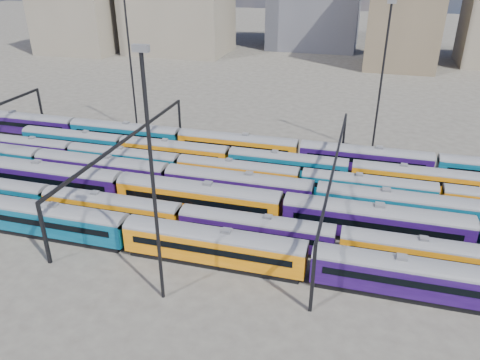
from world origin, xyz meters
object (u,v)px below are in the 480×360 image
(rake_0, at_px, (309,258))
(mast_2, at_px, (152,176))
(rake_1, at_px, (181,216))
(rake_2, at_px, (121,185))

(rake_0, xyz_separation_m, mast_2, (-14.06, -7.00, 11.18))
(rake_1, relative_size, mast_2, 4.53)
(rake_1, relative_size, rake_2, 0.84)
(rake_0, distance_m, rake_2, 29.53)
(mast_2, bearing_deg, rake_2, 128.92)
(rake_2, distance_m, mast_2, 24.46)
(rake_0, height_order, mast_2, mast_2)
(rake_0, relative_size, mast_2, 5.04)
(rake_1, bearing_deg, mast_2, -77.11)
(rake_1, bearing_deg, rake_0, -16.57)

